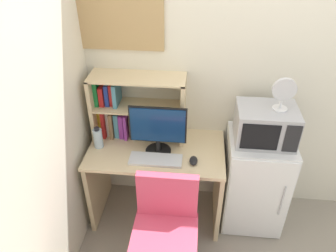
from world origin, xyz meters
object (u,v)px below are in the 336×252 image
Objects in this scene: monitor at (158,129)px; wall_corkboard at (112,18)px; microwave at (265,125)px; mini_fridge at (254,181)px; computer_mouse at (194,161)px; desk_fan at (284,92)px; keyboard at (156,160)px; water_bottle at (98,138)px; hutch_bookshelf at (126,108)px; desk_chair at (165,239)px.

wall_corkboard is (-0.38, 0.34, 0.74)m from monitor.
mini_fridge is at bearing -90.14° from microwave.
monitor is 4.11× the size of computer_mouse.
mini_fridge is 0.58m from microwave.
desk_fan reaches higher than microwave.
keyboard is at bearing -51.06° from wall_corkboard.
wall_corkboard is (-1.20, 0.26, 1.28)m from mini_fridge.
keyboard is at bearing -15.25° from water_bottle.
wall_corkboard is (-0.08, 0.11, 0.70)m from hutch_bookshelf.
desk_chair is at bearing -112.31° from computer_mouse.
desk_fan is (0.90, 0.08, 0.32)m from monitor.
water_bottle reaches higher than keyboard.
monitor is 0.83m from microwave.
microwave is at bearing 5.77° from monitor.
wall_corkboard reaches higher than water_bottle.
monitor is 0.90m from wall_corkboard.
desk_fan is at bearing 4.90° from monitor.
desk_fan is at bearing 12.06° from keyboard.
hutch_bookshelf is 1.13m from microwave.
water_bottle is (-0.79, 0.12, 0.07)m from computer_mouse.
computer_mouse is 0.80m from water_bottle.
mini_fridge is at bearing 5.56° from monitor.
water_bottle is 1.33m from microwave.
microwave is at bearing 89.86° from mini_fridge.
wall_corkboard reaches higher than hutch_bookshelf.
monitor reaches higher than computer_mouse.
wall_corkboard is at bearing 167.74° from mini_fridge.
desk_fan is at bearing -7.18° from hutch_bookshelf.
wall_corkboard reaches higher than microwave.
mini_fridge is at bearing 19.41° from computer_mouse.
hutch_bookshelf reaches higher than computer_mouse.
wall_corkboard is at bearing 69.60° from water_bottle.
computer_mouse is 1.24m from wall_corkboard.
hutch_bookshelf is 7.06× the size of computer_mouse.
keyboard is (0.29, -0.35, -0.25)m from hutch_bookshelf.
computer_mouse is at bearing -9.03° from water_bottle.
keyboard is at bearing -167.94° from desk_fan.
desk_chair is at bearing -74.08° from keyboard.
desk_chair is (-0.18, -0.43, -0.41)m from computer_mouse.
mini_fridge is at bearing 13.36° from keyboard.
microwave is at bearing 13.55° from keyboard.
mini_fridge is 1.03× the size of desk_chair.
mini_fridge is (0.83, 0.20, -0.33)m from keyboard.
microwave is (0.00, 0.00, 0.58)m from mini_fridge.
mini_fridge is at bearing 40.98° from desk_chair.
monitor is 0.99m from mini_fridge.
wall_corkboard reaches higher than desk_fan.
water_bottle is at bearing -177.52° from desk_fan.
desk_fan is at bearing -11.64° from wall_corkboard.
water_bottle is 0.41× the size of microwave.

